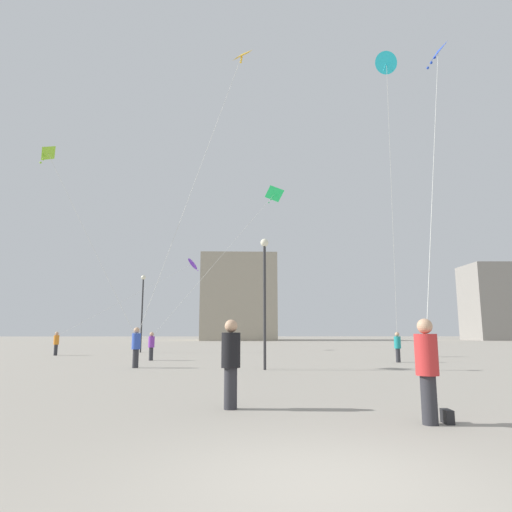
{
  "coord_description": "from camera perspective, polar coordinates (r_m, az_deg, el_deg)",
  "views": [
    {
      "loc": [
        -0.97,
        -5.17,
        1.61
      ],
      "look_at": [
        0.0,
        21.05,
        5.96
      ],
      "focal_mm": 32.01,
      "sensor_mm": 36.0,
      "label": 1
    }
  ],
  "objects": [
    {
      "name": "lamppost_west",
      "position": [
        19.96,
        1.08,
        -3.29
      ],
      "size": [
        0.36,
        0.36,
        5.67
      ],
      "color": "#2D2D30",
      "rests_on": "ground_plane"
    },
    {
      "name": "kite_cobalt_delta",
      "position": [
        18.91,
        21.66,
        21.99
      ],
      "size": [
        4.08,
        7.23,
        10.65
      ],
      "color": "blue"
    },
    {
      "name": "kite_lime_delta",
      "position": [
        24.54,
        -24.41,
        11.11
      ],
      "size": [
        4.93,
        1.06,
        9.1
      ],
      "color": "#8CD12D"
    },
    {
      "name": "kite_cyan_diamond",
      "position": [
        25.04,
        16.0,
        21.92
      ],
      "size": [
        1.96,
        4.79,
        13.79
      ],
      "color": "#1EB2C6"
    },
    {
      "name": "person_in_purple",
      "position": [
        26.86,
        -12.94,
        -10.77
      ],
      "size": [
        0.34,
        0.34,
        1.58
      ],
      "rotation": [
        0.0,
        0.0,
        1.33
      ],
      "color": "#2D2D33",
      "rests_on": "ground_plane"
    },
    {
      "name": "ground_plane",
      "position": [
        5.5,
        9.08,
        -26.3
      ],
      "size": [
        300.0,
        300.0,
        0.0
      ],
      "primitive_type": "plane",
      "color": "#9E9689"
    },
    {
      "name": "person_in_teal",
      "position": [
        25.73,
        17.27,
        -10.65
      ],
      "size": [
        0.34,
        0.34,
        1.58
      ],
      "rotation": [
        0.0,
        0.0,
        1.62
      ],
      "color": "#2D2D33",
      "rests_on": "ground_plane"
    },
    {
      "name": "building_left_hall",
      "position": [
        88.27,
        -2.14,
        -5.35
      ],
      "size": [
        13.75,
        15.95,
        15.69
      ],
      "color": "#A39984",
      "rests_on": "ground_plane"
    },
    {
      "name": "kite_amber_delta",
      "position": [
        23.71,
        -2.31,
        22.61
      ],
      "size": [
        5.24,
        1.58,
        13.69
      ],
      "color": "yellow"
    },
    {
      "name": "kite_emerald_delta",
      "position": [
        33.09,
        2.12,
        7.48
      ],
      "size": [
        8.18,
        6.06,
        10.55
      ],
      "color": "green"
    },
    {
      "name": "kite_violet_diamond",
      "position": [
        41.73,
        -7.92,
        -0.97
      ],
      "size": [
        8.89,
        9.76,
        6.99
      ],
      "color": "purple"
    },
    {
      "name": "person_in_black",
      "position": [
        9.97,
        -3.17,
        -12.78
      ],
      "size": [
        0.41,
        0.41,
        1.86
      ],
      "rotation": [
        0.0,
        0.0,
        0.07
      ],
      "color": "#2D2D33",
      "rests_on": "ground_plane"
    },
    {
      "name": "person_in_orange",
      "position": [
        34.46,
        -23.69,
        -9.86
      ],
      "size": [
        0.35,
        0.35,
        1.59
      ],
      "rotation": [
        0.0,
        0.0,
        3.17
      ],
      "color": "#2D2D33",
      "rests_on": "ground_plane"
    },
    {
      "name": "lamppost_east",
      "position": [
        37.15,
        -14.01,
        -5.54
      ],
      "size": [
        0.36,
        0.36,
        6.03
      ],
      "color": "#2D2D30",
      "rests_on": "ground_plane"
    },
    {
      "name": "person_in_grey",
      "position": [
        32.02,
        20.3,
        -10.04
      ],
      "size": [
        0.37,
        0.37,
        1.71
      ],
      "rotation": [
        0.0,
        0.0,
        6.25
      ],
      "color": "#2D2D33",
      "rests_on": "ground_plane"
    },
    {
      "name": "person_in_red",
      "position": [
        8.88,
        20.59,
        -12.7
      ],
      "size": [
        0.4,
        0.4,
        1.84
      ],
      "rotation": [
        0.0,
        0.0,
        2.13
      ],
      "color": "#2D2D33",
      "rests_on": "ground_plane"
    },
    {
      "name": "handbag_beside_flyer",
      "position": [
        9.21,
        22.78,
        -18.0
      ],
      "size": [
        0.16,
        0.33,
        0.24
      ],
      "primitive_type": "cube",
      "rotation": [
        0.0,
        0.0,
        4.66
      ],
      "color": "black",
      "rests_on": "ground_plane"
    },
    {
      "name": "person_in_blue",
      "position": [
        21.62,
        -14.75,
        -10.76
      ],
      "size": [
        0.39,
        0.39,
        1.79
      ],
      "rotation": [
        0.0,
        0.0,
        3.07
      ],
      "color": "#2D2D33",
      "rests_on": "ground_plane"
    }
  ]
}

